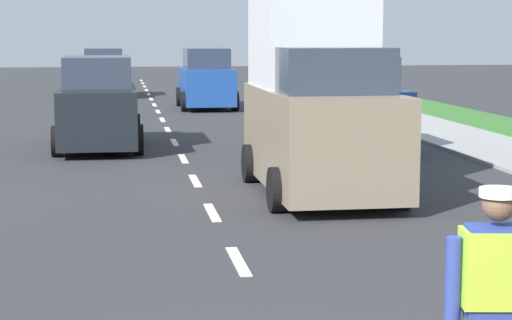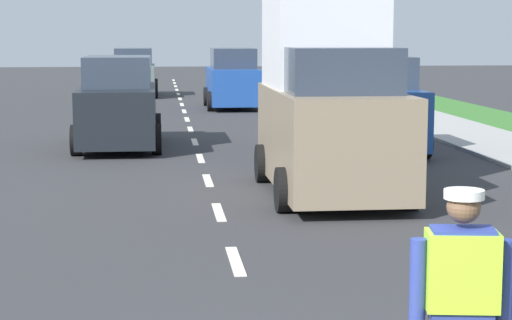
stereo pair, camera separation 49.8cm
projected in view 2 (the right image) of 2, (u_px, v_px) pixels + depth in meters
name	position (u px, v px, depth m)	size (l,w,h in m)	color
ground_plane	(190.00, 128.00, 25.93)	(96.00, 96.00, 0.00)	#333335
lane_center_line	(186.00, 115.00, 30.06)	(0.14, 46.40, 0.01)	silver
road_worker	(464.00, 302.00, 6.00)	(0.77, 0.36, 1.67)	#383D4C
delivery_truck	(329.00, 97.00, 15.32)	(2.16, 4.60, 3.54)	gray
car_oncoming_second	(118.00, 105.00, 21.52)	(1.97, 4.38, 2.12)	black
car_oncoming_third	(134.00, 74.00, 38.95)	(2.00, 3.97, 2.02)	slate
car_outgoing_far	(233.00, 80.00, 32.74)	(1.96, 3.97, 2.12)	#1E4799
car_parked_far	(370.00, 108.00, 20.70)	(2.06, 3.84, 2.14)	#1E4799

